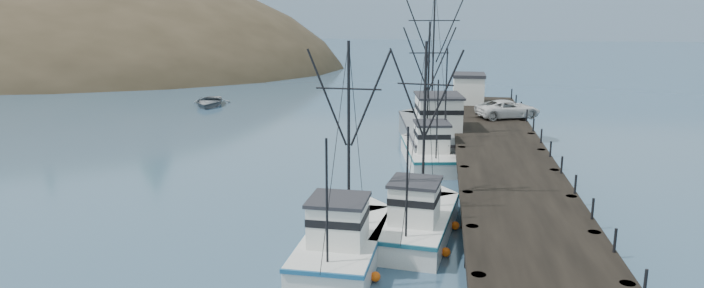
# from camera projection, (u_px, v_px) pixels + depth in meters

# --- Properties ---
(ground) EXTENTS (400.00, 400.00, 0.00)m
(ground) POSITION_uv_depth(u_px,v_px,m) (219.00, 262.00, 28.79)
(ground) COLOR #2E4C67
(ground) RESTS_ON ground
(pier) EXTENTS (6.00, 44.00, 2.00)m
(pier) POSITION_uv_depth(u_px,v_px,m) (501.00, 153.00, 41.93)
(pier) COLOR black
(pier) RESTS_ON ground
(distant_ridge) EXTENTS (360.00, 40.00, 26.00)m
(distant_ridge) POSITION_uv_depth(u_px,v_px,m) (441.00, 35.00, 191.24)
(distant_ridge) COLOR #9EB2C6
(distant_ridge) RESTS_ON ground
(distant_ridge_far) EXTENTS (180.00, 25.00, 18.00)m
(distant_ridge_far) POSITION_uv_depth(u_px,v_px,m) (293.00, 31.00, 212.42)
(distant_ridge_far) COLOR silver
(distant_ridge_far) RESTS_ON ground
(moored_sailboats) EXTENTS (15.44, 10.45, 6.35)m
(moored_sailboats) POSITION_uv_depth(u_px,v_px,m) (109.00, 77.00, 90.77)
(moored_sailboats) COLOR silver
(moored_sailboats) RESTS_ON ground
(trawler_near) EXTENTS (4.32, 9.84, 10.12)m
(trawler_near) POSITION_uv_depth(u_px,v_px,m) (419.00, 220.00, 31.87)
(trawler_near) COLOR silver
(trawler_near) RESTS_ON ground
(trawler_mid) EXTENTS (3.90, 10.28, 10.32)m
(trawler_mid) POSITION_uv_depth(u_px,v_px,m) (345.00, 239.00, 29.36)
(trawler_mid) COLOR silver
(trawler_mid) RESTS_ON ground
(trawler_far) EXTENTS (4.61, 10.15, 10.48)m
(trawler_far) POSITION_uv_depth(u_px,v_px,m) (428.00, 152.00, 45.74)
(trawler_far) COLOR silver
(trawler_far) RESTS_ON ground
(work_vessel) EXTENTS (6.57, 15.69, 13.05)m
(work_vessel) POSITION_uv_depth(u_px,v_px,m) (434.00, 132.00, 50.42)
(work_vessel) COLOR slate
(work_vessel) RESTS_ON ground
(pier_shed) EXTENTS (3.00, 3.20, 2.80)m
(pier_shed) POSITION_uv_depth(u_px,v_px,m) (468.00, 88.00, 59.08)
(pier_shed) COLOR silver
(pier_shed) RESTS_ON pier
(pickup_truck) EXTENTS (5.86, 4.22, 1.48)m
(pickup_truck) POSITION_uv_depth(u_px,v_px,m) (508.00, 109.00, 52.10)
(pickup_truck) COLOR silver
(pickup_truck) RESTS_ON pier
(motorboat) EXTENTS (5.16, 6.53, 1.22)m
(motorboat) POSITION_uv_depth(u_px,v_px,m) (209.00, 106.00, 69.57)
(motorboat) COLOR slate
(motorboat) RESTS_ON ground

